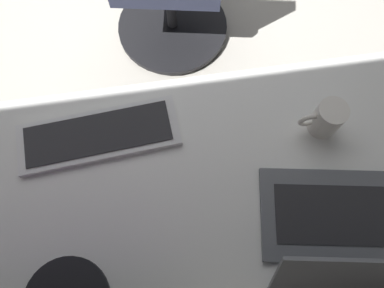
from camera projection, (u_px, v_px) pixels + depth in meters
The scene contains 5 objects.
desk at pixel (195, 196), 1.00m from camera, with size 2.37×0.65×0.73m.
drawer_pedestal at pixel (71, 241), 1.27m from camera, with size 0.40×0.51×0.69m.
laptop_leftmost at pixel (340, 239), 0.85m from camera, with size 0.39×0.36×0.22m.
keyboard_main at pixel (99, 135), 0.98m from camera, with size 0.43×0.17×0.02m.
coffee_mug at pixel (326, 119), 0.95m from camera, with size 0.12×0.08×0.10m.
Camera 1 is at (0.05, 2.06, 1.65)m, focal length 34.83 mm.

